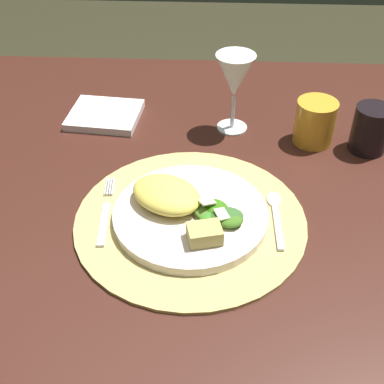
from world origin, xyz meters
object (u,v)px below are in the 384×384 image
Objects in this scene: fork at (105,213)px; amber_tumbler at (315,122)px; wine_glass at (235,78)px; dark_tumbler at (371,129)px; dinner_plate at (190,215)px; dining_table at (219,226)px; napkin at (105,115)px; spoon at (275,210)px.

fork is 1.94× the size of amber_tumbler.
wine_glass is at bearing 166.02° from amber_tumbler.
amber_tumbler is at bearing 167.37° from dark_tumbler.
amber_tumbler is at bearing -13.98° from wine_glass.
dinner_plate is at bearing -132.73° from amber_tumbler.
dining_table is at bearing 67.55° from dinner_plate.
wine_glass reaches higher than dinner_plate.
wine_glass reaches higher than dark_tumbler.
fork is at bearing -79.54° from napkin.
dining_table is at bearing -159.62° from dark_tumbler.
dark_tumbler reaches higher than dinner_plate.
dark_tumbler reaches higher than fork.
wine_glass is 0.27m from dark_tumbler.
spoon is (0.09, -0.10, 0.13)m from dining_table.
spoon is 1.53× the size of dark_tumbler.
dark_tumbler is at bearing -9.42° from napkin.
napkin is (-0.19, 0.31, -0.01)m from dinner_plate.
amber_tumbler is (0.09, 0.22, 0.03)m from spoon.
dark_tumbler reaches higher than amber_tumbler.
dinner_plate is at bearing -112.45° from dining_table.
dark_tumbler is (0.32, 0.22, 0.03)m from dinner_plate.
wine_glass is 1.77× the size of dark_tumbler.
dark_tumbler is (0.26, -0.06, -0.07)m from wine_glass.
fork is 1.86× the size of dark_tumbler.
fork reaches higher than dining_table.
fork is 0.28m from spoon.
napkin is 0.53m from dark_tumbler.
wine_glass is at bearing 76.20° from dinner_plate.
dinner_plate is at bearing -145.74° from dark_tumbler.
dinner_plate reaches higher than spoon.
dark_tumbler is at bearing 46.47° from spoon.
napkin is at bearing 174.59° from wine_glass.
wine_glass reaches higher than spoon.
dining_table is 0.33m from napkin.
spoon is 0.24m from amber_tumbler.
amber_tumbler is 0.96× the size of dark_tumbler.
fork is 0.44m from amber_tumbler.
dining_table is 9.59× the size of napkin.
dinner_plate is 0.33m from amber_tumbler.
fork is 1.17× the size of napkin.
wine_glass is at bearing 82.93° from dining_table.
dark_tumbler reaches higher than napkin.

